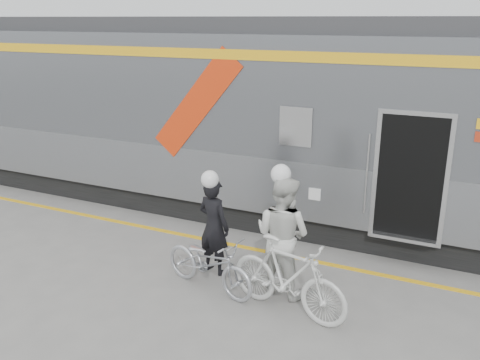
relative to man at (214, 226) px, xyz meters
The scene contains 9 objects.
ground 1.49m from the man, 61.09° to the right, with size 90.00×90.00×0.00m, color slate.
train 3.40m from the man, 78.79° to the left, with size 24.00×3.17×4.10m.
safety_strip 1.47m from the man, 60.37° to the left, with size 24.00×0.12×0.01m, color #EFAE15.
man is the anchor object (origin of this frame).
bicycle_left 0.69m from the man, 70.02° to the right, with size 0.60×1.72×0.90m, color #B5B7BD.
woman 1.25m from the man, ahead, with size 0.91×0.71×1.88m, color silver.
bicycle_right 1.69m from the man, 23.29° to the right, with size 0.53×1.89×1.14m, color silver.
helmet_man 0.96m from the man, ahead, with size 0.28×0.28×0.28m, color white.
helmet_woman 1.73m from the man, ahead, with size 0.30×0.30×0.30m, color white.
Camera 1 is at (3.06, -5.68, 4.07)m, focal length 38.00 mm.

